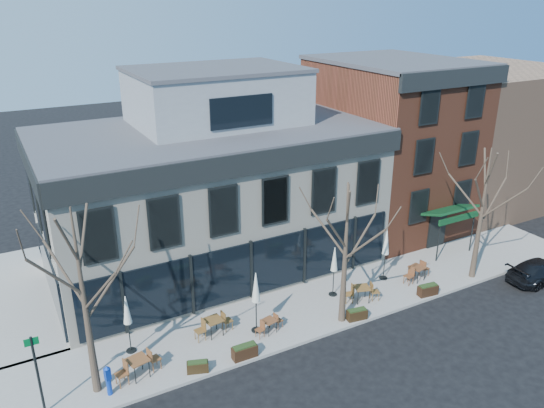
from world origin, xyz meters
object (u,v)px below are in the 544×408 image
call_box (108,379)px  umbrella_0 (127,313)px  cafe_set_0 (138,366)px  parked_sedan (542,270)px

call_box → umbrella_0: 3.02m
call_box → cafe_set_0: size_ratio=0.66×
cafe_set_0 → umbrella_0: (0.15, 1.84, 1.44)m
umbrella_0 → call_box: bearing=-122.2°
call_box → umbrella_0: size_ratio=0.48×
parked_sedan → call_box: bearing=87.4°
cafe_set_0 → umbrella_0: size_ratio=0.73×
parked_sedan → cafe_set_0: parked_sedan is taller
call_box → cafe_set_0: 1.41m
parked_sedan → cafe_set_0: size_ratio=2.10×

